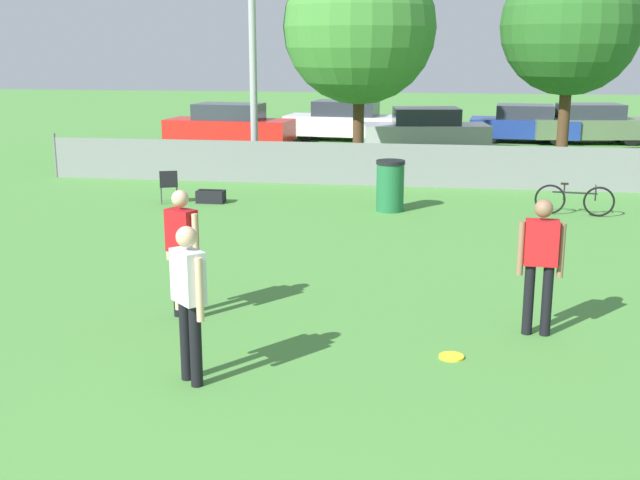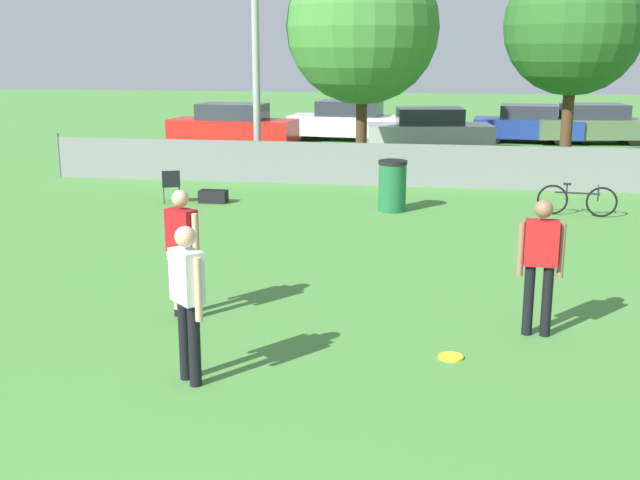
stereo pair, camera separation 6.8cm
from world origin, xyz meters
name	(u,v)px [view 2 (the right image)]	position (x,y,z in m)	size (l,w,h in m)	color
fence_backline	(390,165)	(0.00, 18.00, 0.55)	(18.26, 0.07, 1.21)	gray
tree_near_pole	(363,27)	(-1.03, 20.51, 4.02)	(4.27, 4.27, 6.17)	#4C331E
tree_far_right	(574,26)	(4.71, 20.90, 4.06)	(3.79, 3.79, 5.97)	#4C331E
player_thrower_red	(182,244)	(-1.87, 7.29, 1.01)	(0.51, 0.37, 1.73)	black
player_receiver_white	(188,293)	(-1.11, 5.26, 1.01)	(0.44, 0.44, 1.73)	black
player_defender_red	(541,257)	(2.70, 7.36, 1.01)	(0.56, 0.24, 1.73)	black
frisbee_disc	(451,357)	(1.66, 6.41, 0.01)	(0.30, 0.30, 0.03)	yellow
folding_chair_sideline	(171,184)	(-4.77, 14.90, 0.45)	(0.52, 0.52, 0.77)	#333338
bicycle_sideline	(577,200)	(4.24, 14.96, 0.34)	(1.64, 0.44, 0.69)	black
trash_bin	(392,186)	(0.31, 14.82, 0.56)	(0.63, 0.63, 1.12)	#1E6638
gear_bag_sideline	(213,196)	(-3.84, 15.11, 0.14)	(0.64, 0.35, 0.31)	black
parked_car_red	(233,125)	(-6.34, 25.89, 0.71)	(4.68, 2.07, 1.50)	black
parked_car_white	(349,121)	(-2.35, 28.04, 0.72)	(4.66, 2.14, 1.49)	black
parked_car_silver	(429,131)	(0.77, 25.19, 0.71)	(4.43, 2.40, 1.48)	black
parked_car_blue	(528,124)	(4.32, 28.49, 0.67)	(4.07, 2.07, 1.39)	black
parked_car_olive	(594,124)	(6.67, 28.46, 0.71)	(4.45, 2.25, 1.45)	black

